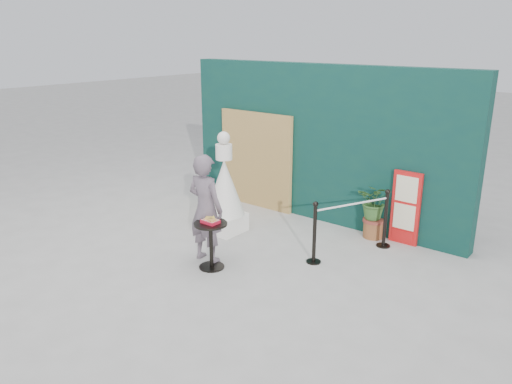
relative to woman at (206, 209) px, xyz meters
name	(u,v)px	position (x,y,z in m)	size (l,w,h in m)	color
ground	(208,272)	(0.31, -0.31, -0.88)	(60.00, 60.00, 0.00)	#ADAAA5
back_wall	(319,144)	(0.31, 2.84, 0.62)	(6.00, 0.30, 3.00)	#0A2E2C
bamboo_fence	(256,160)	(-1.09, 2.63, 0.12)	(1.80, 0.08, 2.00)	tan
woman	(206,209)	(0.00, 0.00, 0.00)	(0.64, 0.42, 1.76)	#665763
menu_board	(406,208)	(2.21, 2.64, -0.23)	(0.50, 0.07, 1.30)	red
statue	(225,192)	(-0.60, 1.11, -0.11)	(0.73, 0.73, 1.88)	white
cafe_table	(211,238)	(0.25, -0.16, -0.38)	(0.52, 0.52, 0.75)	black
food_basket	(211,221)	(0.26, -0.16, -0.09)	(0.26, 0.19, 0.11)	red
planter	(375,207)	(1.68, 2.57, -0.30)	(0.59, 0.51, 1.01)	brown
stanchion_barrier	(351,226)	(1.71, 1.65, -0.39)	(0.84, 1.54, 1.03)	black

